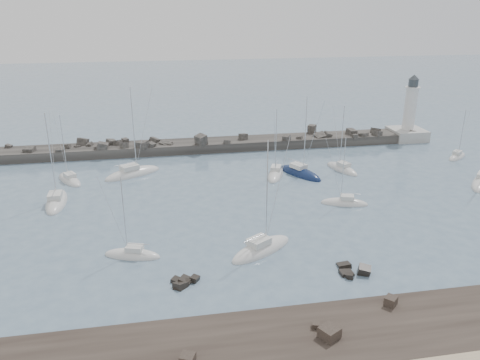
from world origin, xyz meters
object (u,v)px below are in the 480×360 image
Objects in this scene: sailboat_2 at (57,202)px; sailboat_7 at (300,174)px; sailboat_9 at (342,169)px; sailboat_4 at (133,255)px; sailboat_6 at (261,250)px; sailboat_8 at (344,203)px; sailboat_3 at (133,174)px; sailboat_5 at (276,175)px; lighthouse at (408,125)px; sailboat_0 at (70,180)px; sailboat_11 at (457,157)px.

sailboat_2 is 0.98× the size of sailboat_7.
sailboat_4 is at bearing -145.45° from sailboat_9.
sailboat_4 is at bearing 174.76° from sailboat_6.
sailboat_6 is 18.92m from sailboat_8.
sailboat_3 is 36.67m from sailboat_9.
sailboat_8 is at bearing -78.81° from sailboat_7.
sailboat_2 is 1.15× the size of sailboat_5.
sailboat_3 reaches higher than lighthouse.
sailboat_4 is at bearing -134.26° from sailboat_5.
sailboat_0 is (-68.07, -13.90, -2.96)m from lighthouse.
sailboat_5 is (23.20, 23.81, 0.01)m from sailboat_4.
sailboat_5 is at bearing 116.78° from sailboat_8.
sailboat_9 reaches higher than sailboat_4.
sailboat_3 is 1.51× the size of sailboat_4.
sailboat_3 is 1.10× the size of sailboat_6.
sailboat_9 reaches higher than sailboat_8.
sailboat_2 reaches higher than sailboat_4.
sailboat_5 is 4.29m from sailboat_7.
sailboat_9 is (47.08, 6.56, -0.02)m from sailboat_2.
sailboat_4 is at bearing -67.65° from sailboat_0.
sailboat_2 is 39.50m from sailboat_7.
sailboat_11 is (44.80, 28.66, -0.01)m from sailboat_6.
sailboat_8 is 1.09× the size of sailboat_11.
sailboat_4 is (0.98, -28.39, -0.02)m from sailboat_3.
sailboat_6 reaches higher than sailboat_2.
sailboat_7 is at bearing 63.52° from sailboat_6.
sailboat_8 is 15.34m from sailboat_9.
sailboat_11 is (59.88, 27.28, 0.01)m from sailboat_4.
sailboat_7 is 8.04m from sailboat_9.
sailboat_4 is 0.98× the size of sailboat_8.
sailboat_6 is at bearing -47.43° from sailboat_0.
sailboat_0 reaches higher than sailboat_4.
lighthouse reaches higher than sailboat_6.
sailboat_0 is 0.74× the size of sailboat_3.
sailboat_9 is at bearing -3.40° from sailboat_0.
sailboat_5 is 36.84m from sailboat_11.
sailboat_7 reaches higher than sailboat_11.
lighthouse is 72.39m from sailboat_2.
sailboat_3 is 36.13m from sailboat_8.
sailboat_7 is (39.09, 5.66, 0.00)m from sailboat_2.
sailboat_11 is (2.99, -13.82, -2.96)m from lighthouse.
lighthouse is 37.98m from sailboat_5.
sailboat_6 is 53.18m from sailboat_11.
lighthouse is 41.09m from sailboat_8.
sailboat_8 is 34.36m from sailboat_11.
lighthouse reaches higher than sailboat_8.
sailboat_2 is at bearing -161.26° from lighthouse.
lighthouse is 1.33× the size of sailboat_8.
sailboat_2 is 1.35× the size of sailboat_4.
sailboat_8 is (15.08, 11.43, -0.02)m from sailboat_6.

